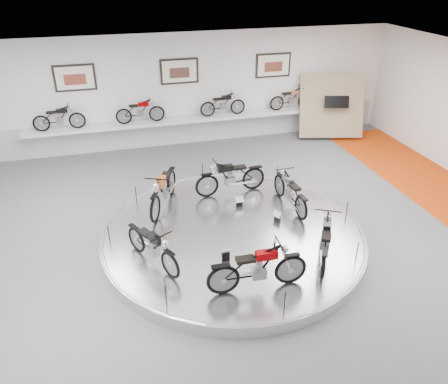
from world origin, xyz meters
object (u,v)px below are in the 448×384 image
object	(u,v)px
shelf	(183,120)
bike_c	(163,189)
bike_b	(231,177)
bike_a	(290,191)
bike_e	(258,268)
bike_d	(152,246)
bike_f	(325,239)
display_platform	(233,236)

from	to	relation	value
shelf	bike_c	xyz separation A→B (m)	(-1.45, -4.79, -0.16)
bike_b	bike_c	size ratio (longest dim) A/B	0.95
shelf	bike_b	distance (m)	4.54
bike_a	bike_e	distance (m)	3.45
bike_d	bike_e	size ratio (longest dim) A/B	0.90
shelf	bike_e	bearing A→B (deg)	-90.93
bike_c	bike_f	bearing A→B (deg)	69.48
bike_c	bike_e	bearing A→B (deg)	44.60
display_platform	bike_c	distance (m)	2.28
bike_c	bike_d	size ratio (longest dim) A/B	1.16
bike_a	bike_f	distance (m)	2.30
bike_a	bike_e	bearing A→B (deg)	143.20
bike_a	bike_f	xyz separation A→B (m)	(-0.15, -2.29, 0.02)
display_platform	bike_f	world-z (taller)	bike_f
display_platform	bike_a	xyz separation A→B (m)	(1.79, 0.72, 0.63)
bike_a	bike_b	world-z (taller)	bike_b
display_platform	bike_b	xyz separation A→B (m)	(0.48, 1.88, 0.66)
bike_a	bike_b	xyz separation A→B (m)	(-1.30, 1.16, 0.03)
bike_c	bike_d	distance (m)	2.45
shelf	bike_c	world-z (taller)	bike_c
bike_c	bike_d	bearing A→B (deg)	11.18
bike_e	bike_f	size ratio (longest dim) A/B	1.05
bike_d	bike_c	bearing A→B (deg)	138.16
bike_a	bike_c	xyz separation A→B (m)	(-3.24, 0.89, 0.06)
bike_b	bike_f	world-z (taller)	bike_b
display_platform	bike_c	size ratio (longest dim) A/B	3.48
bike_b	bike_d	bearing A→B (deg)	42.48
shelf	bike_f	size ratio (longest dim) A/B	6.52
shelf	bike_c	bearing A→B (deg)	-106.86
bike_c	bike_e	size ratio (longest dim) A/B	1.04
bike_d	bike_a	bearing A→B (deg)	83.52
bike_a	bike_c	size ratio (longest dim) A/B	0.89
shelf	bike_d	bearing A→B (deg)	-105.97
bike_b	bike_d	world-z (taller)	bike_b
shelf	bike_a	bearing A→B (deg)	-72.54
bike_d	bike_f	world-z (taller)	bike_f
bike_c	shelf	bearing A→B (deg)	-171.52
shelf	bike_b	size ratio (longest dim) A/B	6.29
bike_b	bike_f	distance (m)	3.64
display_platform	shelf	world-z (taller)	shelf
display_platform	bike_f	size ratio (longest dim) A/B	3.79
display_platform	bike_f	xyz separation A→B (m)	(1.64, -1.57, 0.65)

